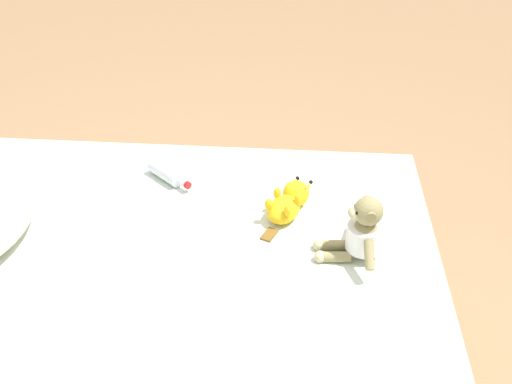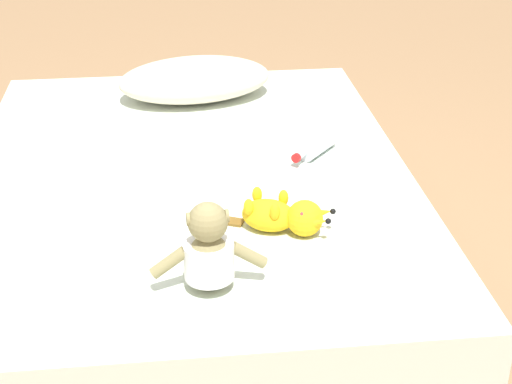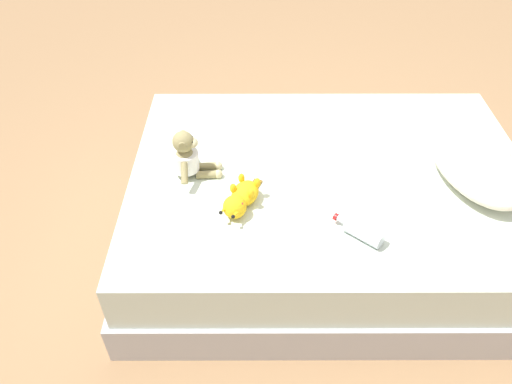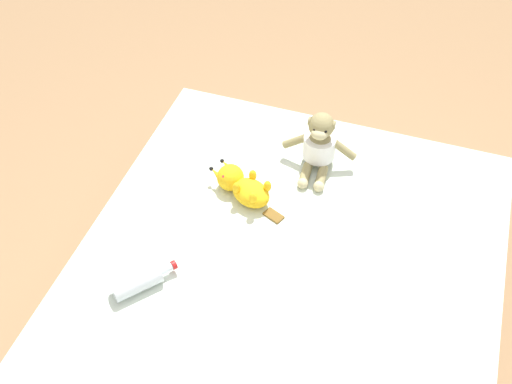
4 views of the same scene
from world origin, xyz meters
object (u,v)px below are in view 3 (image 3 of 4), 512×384
(bed, at_px, (327,205))
(plush_monkey, at_px, (187,158))
(plush_yellow_creature, at_px, (241,198))
(pillow, at_px, (477,165))
(glass_bottle, at_px, (363,231))

(bed, xyz_separation_m, plush_monkey, (0.02, -0.66, 0.32))
(plush_yellow_creature, bearing_deg, pillow, 100.23)
(plush_monkey, relative_size, glass_bottle, 1.44)
(pillow, bearing_deg, plush_monkey, -91.24)
(pillow, height_order, glass_bottle, pillow)
(bed, height_order, plush_monkey, plush_monkey)
(bed, xyz_separation_m, plush_yellow_creature, (0.24, -0.42, 0.27))
(bed, height_order, plush_yellow_creature, plush_yellow_creature)
(bed, xyz_separation_m, pillow, (0.05, 0.64, 0.30))
(pillow, distance_m, plush_monkey, 1.31)
(pillow, xyz_separation_m, plush_yellow_creature, (0.19, -1.06, -0.03))
(plush_monkey, distance_m, glass_bottle, 0.84)
(bed, relative_size, plush_yellow_creature, 6.06)
(bed, height_order, pillow, pillow)
(pillow, bearing_deg, plush_yellow_creature, -79.77)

